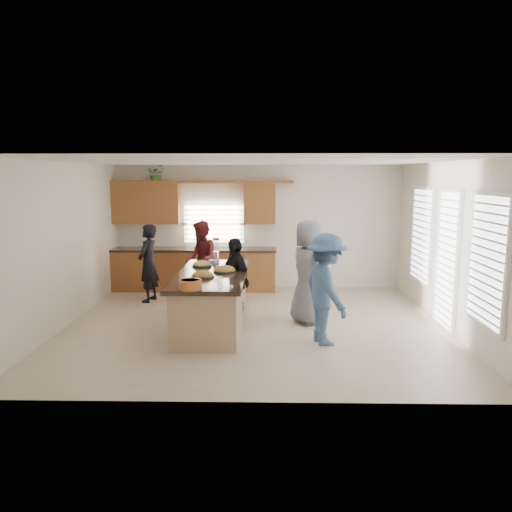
{
  "coord_description": "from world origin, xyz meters",
  "views": [
    {
      "loc": [
        0.19,
        -8.37,
        2.57
      ],
      "look_at": [
        0.02,
        0.41,
        1.15
      ],
      "focal_mm": 35.0,
      "sensor_mm": 36.0,
      "label": 1
    }
  ],
  "objects_px": {
    "salad_bowl": "(190,284)",
    "woman_right_back": "(326,289)",
    "woman_left_front": "(235,280)",
    "woman_left_mid": "(201,260)",
    "island": "(212,302)",
    "woman_left_back": "(148,263)",
    "woman_right_front": "(308,272)"
  },
  "relations": [
    {
      "from": "woman_left_front",
      "to": "woman_left_back",
      "type": "bearing_deg",
      "value": -157.4
    },
    {
      "from": "woman_left_mid",
      "to": "woman_right_back",
      "type": "bearing_deg",
      "value": 23.31
    },
    {
      "from": "woman_left_mid",
      "to": "woman_left_front",
      "type": "bearing_deg",
      "value": 10.81
    },
    {
      "from": "woman_left_mid",
      "to": "island",
      "type": "bearing_deg",
      "value": -3.06
    },
    {
      "from": "salad_bowl",
      "to": "woman_right_front",
      "type": "relative_size",
      "value": 0.18
    },
    {
      "from": "island",
      "to": "woman_left_back",
      "type": "distance_m",
      "value": 2.35
    },
    {
      "from": "island",
      "to": "salad_bowl",
      "type": "relative_size",
      "value": 8.2
    },
    {
      "from": "island",
      "to": "salad_bowl",
      "type": "height_order",
      "value": "salad_bowl"
    },
    {
      "from": "woman_right_back",
      "to": "salad_bowl",
      "type": "bearing_deg",
      "value": 84.71
    },
    {
      "from": "island",
      "to": "salad_bowl",
      "type": "bearing_deg",
      "value": -97.55
    },
    {
      "from": "woman_left_back",
      "to": "woman_right_back",
      "type": "relative_size",
      "value": 0.93
    },
    {
      "from": "woman_left_front",
      "to": "woman_right_front",
      "type": "xyz_separation_m",
      "value": [
        1.28,
        -0.08,
        0.16
      ]
    },
    {
      "from": "island",
      "to": "woman_right_back",
      "type": "height_order",
      "value": "woman_right_back"
    },
    {
      "from": "salad_bowl",
      "to": "woman_left_front",
      "type": "bearing_deg",
      "value": 71.64
    },
    {
      "from": "island",
      "to": "woman_left_mid",
      "type": "relative_size",
      "value": 1.66
    },
    {
      "from": "woman_right_back",
      "to": "woman_left_mid",
      "type": "bearing_deg",
      "value": 20.6
    },
    {
      "from": "woman_left_back",
      "to": "woman_left_mid",
      "type": "distance_m",
      "value": 1.09
    },
    {
      "from": "woman_right_back",
      "to": "woman_left_front",
      "type": "bearing_deg",
      "value": 33.03
    },
    {
      "from": "woman_left_back",
      "to": "woman_left_mid",
      "type": "bearing_deg",
      "value": 119.63
    },
    {
      "from": "salad_bowl",
      "to": "woman_right_back",
      "type": "relative_size",
      "value": 0.19
    },
    {
      "from": "woman_left_back",
      "to": "woman_left_front",
      "type": "xyz_separation_m",
      "value": [
        1.86,
        -1.35,
        -0.05
      ]
    },
    {
      "from": "woman_right_back",
      "to": "island",
      "type": "bearing_deg",
      "value": 49.6
    },
    {
      "from": "woman_left_back",
      "to": "woman_left_front",
      "type": "bearing_deg",
      "value": 65.64
    },
    {
      "from": "salad_bowl",
      "to": "woman_right_back",
      "type": "bearing_deg",
      "value": 12.55
    },
    {
      "from": "woman_left_front",
      "to": "woman_left_mid",
      "type": "bearing_deg",
      "value": 174.5
    },
    {
      "from": "island",
      "to": "woman_right_front",
      "type": "relative_size",
      "value": 1.49
    },
    {
      "from": "woman_left_front",
      "to": "woman_right_back",
      "type": "distance_m",
      "value": 1.89
    },
    {
      "from": "island",
      "to": "woman_left_back",
      "type": "bearing_deg",
      "value": 130.68
    },
    {
      "from": "island",
      "to": "woman_right_front",
      "type": "xyz_separation_m",
      "value": [
        1.64,
        0.35,
        0.46
      ]
    },
    {
      "from": "woman_left_mid",
      "to": "woman_right_front",
      "type": "xyz_separation_m",
      "value": [
        2.1,
        -1.77,
        0.09
      ]
    },
    {
      "from": "salad_bowl",
      "to": "woman_right_back",
      "type": "distance_m",
      "value": 2.06
    },
    {
      "from": "woman_left_mid",
      "to": "woman_right_back",
      "type": "height_order",
      "value": "woman_right_back"
    }
  ]
}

